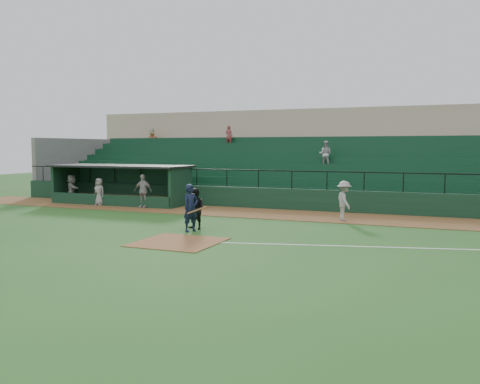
% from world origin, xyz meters
% --- Properties ---
extents(ground, '(90.00, 90.00, 0.00)m').
position_xyz_m(ground, '(0.00, 0.00, 0.00)').
color(ground, '#21501A').
rests_on(ground, ground).
extents(warning_track, '(40.00, 4.00, 0.03)m').
position_xyz_m(warning_track, '(0.00, 8.00, 0.01)').
color(warning_track, brown).
rests_on(warning_track, ground).
extents(home_plate_dirt, '(3.00, 3.00, 0.03)m').
position_xyz_m(home_plate_dirt, '(0.00, -1.00, 0.01)').
color(home_plate_dirt, brown).
rests_on(home_plate_dirt, ground).
extents(foul_line, '(17.49, 4.44, 0.01)m').
position_xyz_m(foul_line, '(8.00, 1.20, 0.01)').
color(foul_line, white).
rests_on(foul_line, ground).
extents(stadium_structure, '(38.00, 13.08, 6.40)m').
position_xyz_m(stadium_structure, '(-0.00, 16.46, 2.30)').
color(stadium_structure, '#10321E').
rests_on(stadium_structure, ground).
extents(dugout, '(8.90, 3.20, 2.42)m').
position_xyz_m(dugout, '(-9.75, 9.56, 1.33)').
color(dugout, '#10321E').
rests_on(dugout, ground).
extents(batter_at_plate, '(1.16, 0.86, 2.00)m').
position_xyz_m(batter_at_plate, '(-0.73, 1.39, 1.00)').
color(batter_at_plate, black).
rests_on(batter_at_plate, ground).
extents(umpire, '(1.03, 0.91, 1.77)m').
position_xyz_m(umpire, '(-0.83, 2.01, 0.89)').
color(umpire, black).
rests_on(umpire, ground).
extents(runner, '(1.22, 1.41, 1.90)m').
position_xyz_m(runner, '(4.59, 6.93, 0.98)').
color(runner, '#9B9691').
rests_on(runner, warning_track).
extents(dugout_player_a, '(1.16, 0.53, 1.94)m').
position_xyz_m(dugout_player_a, '(-7.21, 7.69, 1.00)').
color(dugout_player_a, '#A8A29D').
rests_on(dugout_player_a, warning_track).
extents(dugout_player_b, '(0.89, 0.66, 1.65)m').
position_xyz_m(dugout_player_b, '(-10.35, 7.76, 0.85)').
color(dugout_player_b, gray).
rests_on(dugout_player_b, warning_track).
extents(dugout_player_c, '(1.61, 1.41, 1.76)m').
position_xyz_m(dugout_player_c, '(-12.97, 8.38, 0.91)').
color(dugout_player_c, '#9D9792').
rests_on(dugout_player_c, warning_track).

